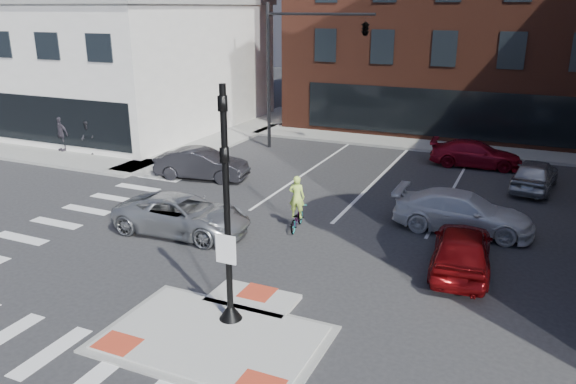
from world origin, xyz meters
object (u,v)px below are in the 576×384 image
at_px(white_pickup, 463,212).
at_px(bg_car_silver, 535,174).
at_px(silver_suv, 183,215).
at_px(red_sedan, 462,248).
at_px(cyclist, 297,211).
at_px(bg_car_dark, 202,164).
at_px(pedestrian_b, 61,134).
at_px(bg_car_red, 476,154).
at_px(pedestrian_a, 89,137).

height_order(white_pickup, bg_car_silver, white_pickup).
relative_size(silver_suv, red_sedan, 1.15).
relative_size(white_pickup, cyclist, 2.43).
xyz_separation_m(red_sedan, bg_car_dark, (-12.56, 5.07, -0.02)).
xyz_separation_m(red_sedan, pedestrian_b, (-22.28, 6.07, 0.37)).
xyz_separation_m(red_sedan, white_pickup, (-0.42, 3.37, -0.02)).
relative_size(bg_car_dark, bg_car_red, 0.97).
bearing_deg(pedestrian_b, bg_car_red, 28.23).
bearing_deg(silver_suv, red_sedan, -87.18).
height_order(bg_car_silver, bg_car_red, bg_car_silver).
relative_size(bg_car_silver, pedestrian_b, 2.15).
distance_m(silver_suv, bg_car_silver, 15.54).
bearing_deg(red_sedan, pedestrian_b, -20.41).
distance_m(cyclist, pedestrian_b, 17.08).
relative_size(silver_suv, pedestrian_a, 2.67).
bearing_deg(pedestrian_a, cyclist, -1.53).
distance_m(silver_suv, cyclist, 4.09).
height_order(silver_suv, bg_car_red, silver_suv).
bearing_deg(pedestrian_b, cyclist, -5.98).
height_order(silver_suv, pedestrian_a, pedestrian_a).
bearing_deg(pedestrian_b, red_sedan, -4.19).
height_order(bg_car_red, cyclist, cyclist).
bearing_deg(cyclist, pedestrian_b, -26.21).
relative_size(red_sedan, white_pickup, 0.87).
xyz_separation_m(silver_suv, cyclist, (3.57, 2.00, -0.01)).
xyz_separation_m(red_sedan, cyclist, (-5.96, 1.07, -0.05)).
bearing_deg(white_pickup, bg_car_dark, 82.09).
distance_m(white_pickup, pedestrian_b, 22.02).
height_order(white_pickup, pedestrian_b, pedestrian_b).
xyz_separation_m(bg_car_dark, pedestrian_a, (-7.78, 1.00, 0.36)).
bearing_deg(silver_suv, bg_car_silver, -49.55).
height_order(bg_car_silver, cyclist, cyclist).
height_order(silver_suv, bg_car_silver, bg_car_silver).
xyz_separation_m(white_pickup, pedestrian_b, (-21.86, 2.70, 0.39)).
height_order(silver_suv, red_sedan, red_sedan).
bearing_deg(pedestrian_b, white_pickup, 4.01).
relative_size(red_sedan, bg_car_red, 0.96).
bearing_deg(bg_car_red, cyclist, 153.14).
bearing_deg(red_sedan, silver_suv, 0.40).
bearing_deg(cyclist, white_pickup, -166.61).
distance_m(silver_suv, white_pickup, 10.06).
distance_m(cyclist, pedestrian_a, 15.23).
xyz_separation_m(white_pickup, bg_car_silver, (2.23, 6.33, -0.02)).
bearing_deg(bg_car_red, bg_car_silver, -139.64).
distance_m(bg_car_silver, cyclist, 11.61).
bearing_deg(bg_car_red, white_pickup, 179.99).
bearing_deg(silver_suv, pedestrian_b, 58.51).
bearing_deg(cyclist, bg_car_dark, -40.37).
distance_m(bg_car_red, cyclist, 12.56).
distance_m(red_sedan, bg_car_dark, 13.55).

